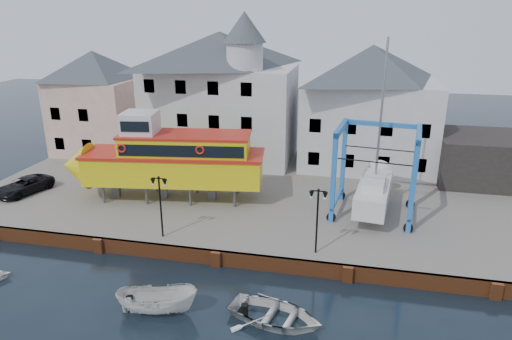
# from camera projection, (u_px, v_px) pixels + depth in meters

# --- Properties ---
(ground) EXTENTS (140.00, 140.00, 0.00)m
(ground) POSITION_uv_depth(u_px,v_px,m) (216.00, 266.00, 28.35)
(ground) COLOR black
(ground) RESTS_ON ground
(hardstanding) EXTENTS (44.00, 22.00, 1.00)m
(hardstanding) POSITION_uv_depth(u_px,v_px,m) (255.00, 193.00, 38.33)
(hardstanding) COLOR slate
(hardstanding) RESTS_ON ground
(quay_wall) EXTENTS (44.00, 0.47, 1.00)m
(quay_wall) POSITION_uv_depth(u_px,v_px,m) (217.00, 258.00, 28.28)
(quay_wall) COLOR brown
(quay_wall) RESTS_ON ground
(building_pink) EXTENTS (8.00, 7.00, 10.30)m
(building_pink) POSITION_uv_depth(u_px,v_px,m) (97.00, 102.00, 46.54)
(building_pink) COLOR tan
(building_pink) RESTS_ON hardstanding
(building_white_main) EXTENTS (14.00, 8.30, 14.00)m
(building_white_main) POSITION_uv_depth(u_px,v_px,m) (222.00, 95.00, 43.87)
(building_white_main) COLOR #B8B8B8
(building_white_main) RESTS_ON hardstanding
(building_white_right) EXTENTS (12.00, 8.00, 11.20)m
(building_white_right) POSITION_uv_depth(u_px,v_px,m) (369.00, 107.00, 41.89)
(building_white_right) COLOR #B8B8B8
(building_white_right) RESTS_ON hardstanding
(shed_dark) EXTENTS (8.00, 7.00, 4.00)m
(shed_dark) POSITION_uv_depth(u_px,v_px,m) (485.00, 158.00, 39.23)
(shed_dark) COLOR black
(shed_dark) RESTS_ON hardstanding
(lamp_post_left) EXTENTS (1.12, 0.32, 4.20)m
(lamp_post_left) POSITION_uv_depth(u_px,v_px,m) (160.00, 191.00, 28.88)
(lamp_post_left) COLOR black
(lamp_post_left) RESTS_ON hardstanding
(lamp_post_right) EXTENTS (1.12, 0.32, 4.20)m
(lamp_post_right) POSITION_uv_depth(u_px,v_px,m) (318.00, 205.00, 26.88)
(lamp_post_right) COLOR black
(lamp_post_right) RESTS_ON hardstanding
(tour_boat) EXTENTS (16.11, 5.90, 6.86)m
(tour_boat) POSITION_uv_depth(u_px,v_px,m) (162.00, 159.00, 35.05)
(tour_boat) COLOR #59595E
(tour_boat) RESTS_ON hardstanding
(travel_lift) EXTENTS (6.31, 8.42, 12.42)m
(travel_lift) POSITION_uv_depth(u_px,v_px,m) (375.00, 184.00, 33.12)
(travel_lift) COLOR blue
(travel_lift) RESTS_ON hardstanding
(van) EXTENTS (3.31, 4.99, 1.27)m
(van) POSITION_uv_depth(u_px,v_px,m) (24.00, 186.00, 36.85)
(van) COLOR black
(van) RESTS_ON hardstanding
(motorboat_a) EXTENTS (4.51, 2.43, 1.65)m
(motorboat_a) POSITION_uv_depth(u_px,v_px,m) (158.00, 312.00, 23.95)
(motorboat_a) COLOR silver
(motorboat_a) RESTS_ON ground
(motorboat_b) EXTENTS (5.55, 4.47, 1.02)m
(motorboat_b) POSITION_uv_depth(u_px,v_px,m) (275.00, 321.00, 23.29)
(motorboat_b) COLOR silver
(motorboat_b) RESTS_ON ground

